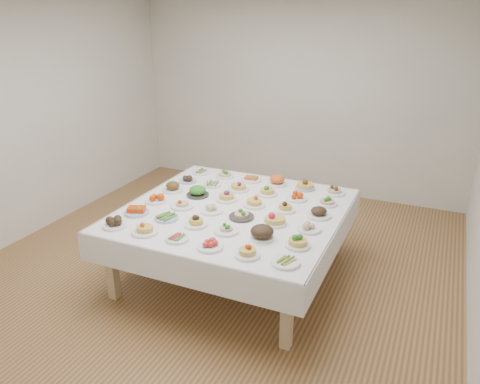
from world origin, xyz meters
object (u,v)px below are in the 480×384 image
at_px(display_table, 234,215).
at_px(dish_35, 334,189).
at_px(dish_18, 173,186).
at_px(dish_0, 114,222).

xyz_separation_m(display_table, dish_35, (0.83, 0.82, 0.12)).
bearing_deg(dish_18, dish_0, -90.62).
bearing_deg(dish_0, dish_35, 44.86).
distance_m(display_table, dish_0, 1.18).
bearing_deg(dish_0, display_table, 44.77).
relative_size(display_table, dish_35, 9.18).
height_order(display_table, dish_0, dish_0).
relative_size(dish_0, dish_35, 0.92).
bearing_deg(display_table, dish_18, 168.35).
bearing_deg(dish_18, display_table, -11.65).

